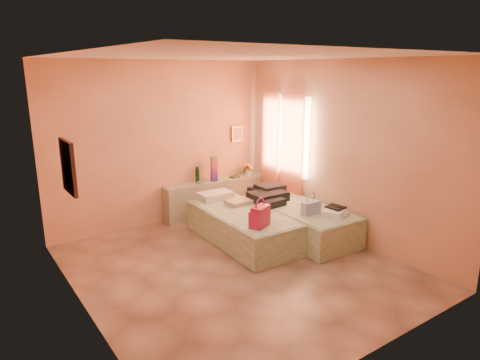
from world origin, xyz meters
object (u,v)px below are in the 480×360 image
object	(u,v)px
water_bottle	(197,175)
green_book	(235,177)
headboard_ledge	(216,197)
flower_vase	(248,168)
bed_right	(298,221)
blue_handbag	(311,208)
towel_stack	(336,213)
magenta_handbag	(260,216)
bed_left	(243,227)

from	to	relation	value
water_bottle	green_book	bearing A→B (deg)	-7.36
headboard_ledge	flower_vase	world-z (taller)	flower_vase
bed_right	water_bottle	bearing A→B (deg)	118.52
green_book	flower_vase	size ratio (longest dim) A/B	0.59
blue_handbag	towel_stack	size ratio (longest dim) A/B	0.87
magenta_handbag	green_book	bearing A→B (deg)	40.41
headboard_ledge	flower_vase	xyz separation A→B (m)	(0.70, -0.07, 0.47)
headboard_ledge	towel_stack	xyz separation A→B (m)	(0.65, -2.38, 0.23)
green_book	blue_handbag	bearing A→B (deg)	-93.87
bed_right	blue_handbag	bearing A→B (deg)	-104.18
bed_right	blue_handbag	world-z (taller)	blue_handbag
water_bottle	green_book	world-z (taller)	water_bottle
bed_left	green_book	distance (m)	1.61
water_bottle	towel_stack	distance (m)	2.64
headboard_ledge	bed_left	xyz separation A→B (m)	(-0.38, -1.40, -0.08)
headboard_ledge	towel_stack	size ratio (longest dim) A/B	5.86
flower_vase	magenta_handbag	bearing A→B (deg)	-122.15
bed_right	magenta_handbag	distance (m)	1.21
flower_vase	bed_left	bearing A→B (deg)	-128.96
blue_handbag	towel_stack	bearing A→B (deg)	-50.74
bed_right	flower_vase	bearing A→B (deg)	85.65
towel_stack	water_bottle	bearing A→B (deg)	112.44
headboard_ledge	green_book	size ratio (longest dim) A/B	12.06
headboard_ledge	bed_right	bearing A→B (deg)	-72.84
headboard_ledge	bed_left	world-z (taller)	headboard_ledge
flower_vase	magenta_handbag	distance (m)	2.36
bed_left	flower_vase	xyz separation A→B (m)	(1.08, 1.33, 0.54)
water_bottle	magenta_handbag	world-z (taller)	water_bottle
headboard_ledge	bed_left	bearing A→B (deg)	-104.96
magenta_handbag	towel_stack	bearing A→B (deg)	-38.86
bed_right	towel_stack	bearing A→B (deg)	-77.87
green_book	towel_stack	size ratio (longest dim) A/B	0.49
water_bottle	flower_vase	size ratio (longest dim) A/B	0.95
headboard_ledge	green_book	world-z (taller)	green_book
flower_vase	magenta_handbag	world-z (taller)	flower_vase
blue_handbag	water_bottle	bearing A→B (deg)	110.70
flower_vase	water_bottle	bearing A→B (deg)	173.56
headboard_ledge	magenta_handbag	bearing A→B (deg)	-105.01
green_book	blue_handbag	xyz separation A→B (m)	(0.02, -2.03, -0.07)
magenta_handbag	towel_stack	size ratio (longest dim) A/B	0.92
water_bottle	bed_right	bearing A→B (deg)	-63.27
magenta_handbag	bed_right	bearing A→B (deg)	-5.35
blue_handbag	towel_stack	world-z (taller)	blue_handbag
bed_left	towel_stack	world-z (taller)	towel_stack
bed_left	bed_right	world-z (taller)	same
water_bottle	blue_handbag	distance (m)	2.27
flower_vase	blue_handbag	bearing A→B (deg)	-98.08
bed_right	magenta_handbag	size ratio (longest dim) A/B	6.19
headboard_ledge	flower_vase	size ratio (longest dim) A/B	7.15
bed_right	flower_vase	distance (m)	1.72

